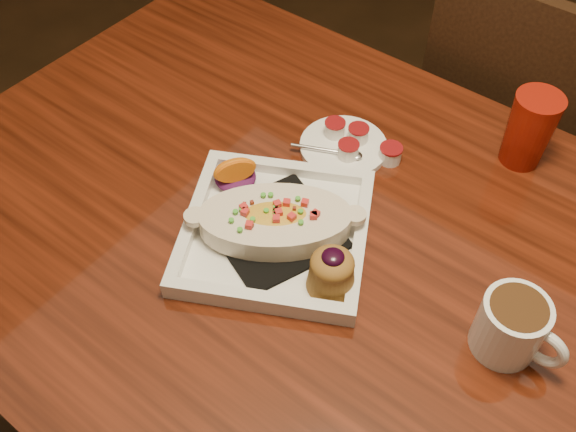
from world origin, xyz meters
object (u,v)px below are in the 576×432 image
Objects in this scene: coffee_mug at (513,326)px; table at (366,309)px; saucer at (343,144)px; red_tumbler at (529,130)px; chair_far at (517,150)px; plate at (280,229)px.

table is at bearing -174.45° from coffee_mug.
saucer is 1.15× the size of red_tumbler.
plate is (-0.14, -0.66, 0.27)m from chair_far.
coffee_mug is at bearing 2.30° from table.
table is 0.19m from plate.
chair_far is 0.71m from coffee_mug.
coffee_mug is (0.34, 0.04, 0.02)m from plate.
table is 12.50× the size of coffee_mug.
chair_far is at bearing 68.46° from saucer.
chair_far reaches higher than plate.
red_tumbler is at bearing 33.19° from saucer.
saucer is 0.29m from red_tumbler.
saucer is at bearing 72.33° from plate.
chair_far is 0.43m from red_tumbler.
table is at bearing -13.45° from plate.
plate is at bearing -80.27° from saucer.
red_tumbler reaches higher than table.
chair_far is (-0.00, 0.63, -0.15)m from table.
saucer is at bearing 134.17° from table.
coffee_mug reaches higher than saucer.
chair_far is 7.31× the size of red_tumbler.
plate is 2.80× the size of red_tumbler.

